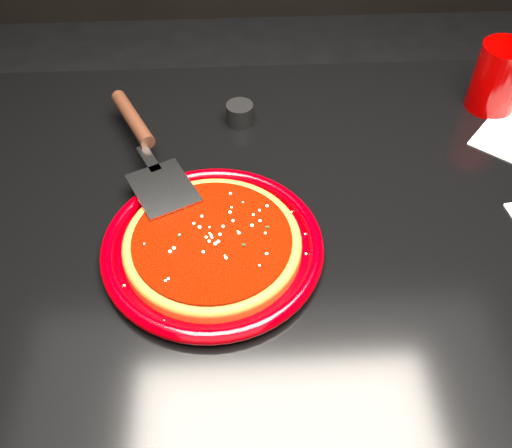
{
  "coord_description": "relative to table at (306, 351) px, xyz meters",
  "views": [
    {
      "loc": [
        -0.12,
        -0.55,
        1.35
      ],
      "look_at": [
        -0.1,
        -0.02,
        0.77
      ],
      "focal_mm": 40.0,
      "sensor_mm": 36.0,
      "label": 1
    }
  ],
  "objects": [
    {
      "name": "ramekin",
      "position": [
        -0.11,
        0.23,
        0.39
      ],
      "size": [
        0.05,
        0.05,
        0.03
      ],
      "primitive_type": "cylinder",
      "rotation": [
        0.0,
        0.0,
        -0.23
      ],
      "color": "black",
      "rests_on": "table"
    },
    {
      "name": "table",
      "position": [
        0.0,
        0.0,
        0.0
      ],
      "size": [
        1.2,
        0.8,
        0.75
      ],
      "primitive_type": "cube",
      "color": "black",
      "rests_on": "floor"
    },
    {
      "name": "floor",
      "position": [
        0.0,
        0.0,
        -0.38
      ],
      "size": [
        4.0,
        4.0,
        0.01
      ],
      "primitive_type": "cube",
      "color": "black",
      "rests_on": "ground"
    },
    {
      "name": "pizza_crust",
      "position": [
        -0.16,
        -0.05,
        0.39
      ],
      "size": [
        0.28,
        0.28,
        0.01
      ],
      "primitive_type": "cylinder",
      "rotation": [
        0.0,
        0.0,
        0.21
      ],
      "color": "#924618",
      "rests_on": "plate"
    },
    {
      "name": "basil_flecks",
      "position": [
        -0.16,
        -0.05,
        0.4
      ],
      "size": [
        0.19,
        0.19,
        0.0
      ],
      "primitive_type": null,
      "color": "black",
      "rests_on": "plate"
    },
    {
      "name": "cup",
      "position": [
        0.32,
        0.25,
        0.43
      ],
      "size": [
        0.09,
        0.09,
        0.12
      ],
      "primitive_type": "cylinder",
      "rotation": [
        0.0,
        0.0,
        0.13
      ],
      "color": "#7E0000",
      "rests_on": "table"
    },
    {
      "name": "parmesan_dusting",
      "position": [
        -0.16,
        -0.05,
        0.41
      ],
      "size": [
        0.21,
        0.21,
        0.01
      ],
      "primitive_type": null,
      "color": "#F4E8C2",
      "rests_on": "plate"
    },
    {
      "name": "plate",
      "position": [
        -0.16,
        -0.05,
        0.39
      ],
      "size": [
        0.36,
        0.36,
        0.02
      ],
      "primitive_type": "cylinder",
      "rotation": [
        0.0,
        0.0,
        0.21
      ],
      "color": "#7E0004",
      "rests_on": "table"
    },
    {
      "name": "pizza_sauce",
      "position": [
        -0.16,
        -0.05,
        0.4
      ],
      "size": [
        0.25,
        0.25,
        0.01
      ],
      "primitive_type": "cylinder",
      "rotation": [
        0.0,
        0.0,
        0.21
      ],
      "color": "#6E0C00",
      "rests_on": "plate"
    },
    {
      "name": "pizza_server",
      "position": [
        -0.25,
        0.12,
        0.41
      ],
      "size": [
        0.23,
        0.35,
        0.03
      ],
      "primitive_type": null,
      "rotation": [
        0.0,
        0.0,
        0.45
      ],
      "color": "#B5B8BC",
      "rests_on": "plate"
    },
    {
      "name": "pizza_crust_rim",
      "position": [
        -0.16,
        -0.05,
        0.4
      ],
      "size": [
        0.28,
        0.28,
        0.02
      ],
      "primitive_type": "torus",
      "rotation": [
        0.0,
        0.0,
        0.21
      ],
      "color": "#924618",
      "rests_on": "plate"
    }
  ]
}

